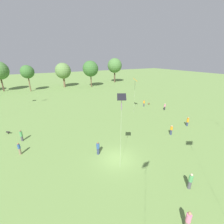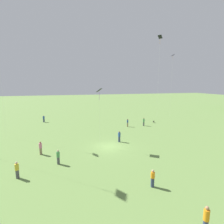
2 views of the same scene
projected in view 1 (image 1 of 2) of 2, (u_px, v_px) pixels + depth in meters
ground_plane at (117, 159)px, 18.85m from camera, size 240.00×240.00×0.00m
tree_2 at (27, 72)px, 53.55m from camera, size 4.68×4.68×9.40m
tree_3 at (63, 71)px, 61.51m from camera, size 6.33×6.33×9.87m
tree_4 at (91, 69)px, 61.91m from camera, size 6.43×6.43×10.70m
tree_5 at (115, 66)px, 73.22m from camera, size 6.92×6.92×11.56m
person_0 at (190, 181)px, 14.35m from camera, size 0.44×0.44×1.76m
person_1 at (165, 107)px, 35.90m from camera, size 0.53×0.53×1.63m
person_2 at (98, 148)px, 19.50m from camera, size 0.51×0.51×1.78m
person_3 at (171, 130)px, 24.45m from camera, size 0.52×0.52×1.67m
person_5 at (188, 122)px, 27.54m from camera, size 0.47×0.47×1.77m
person_7 at (21, 136)px, 22.60m from camera, size 0.50×0.50×1.80m
person_8 at (19, 149)px, 19.43m from camera, size 0.38×0.38×1.72m
person_9 at (144, 103)px, 38.47m from camera, size 0.52×0.52×1.72m
person_10 at (188, 221)px, 10.83m from camera, size 0.49×0.49×1.80m
kite_2 at (135, 81)px, 32.25m from camera, size 1.40×1.48×7.83m
kite_3 at (122, 100)px, 14.72m from camera, size 1.14×1.07×8.67m
dog_0 at (8, 132)px, 24.86m from camera, size 0.62×0.59×0.49m
dog_1 at (149, 103)px, 39.92m from camera, size 0.68×0.30×0.58m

